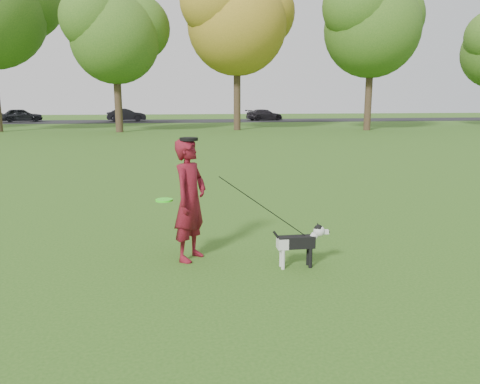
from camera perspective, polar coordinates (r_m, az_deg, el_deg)
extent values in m
plane|color=#285116|center=(6.84, -2.51, -7.54)|extent=(120.00, 120.00, 0.00)
cube|color=black|center=(46.49, -7.66, 8.57)|extent=(120.00, 7.00, 0.02)
imported|color=#550C10|center=(6.44, -6.11, -0.98)|extent=(0.67, 0.74, 1.69)
cube|color=black|center=(6.26, 6.86, -6.08)|extent=(0.49, 0.15, 0.16)
cube|color=silver|center=(6.22, 5.20, -6.25)|extent=(0.14, 0.15, 0.14)
cylinder|color=silver|center=(6.23, 5.28, -8.19)|extent=(0.05, 0.05, 0.27)
cylinder|color=silver|center=(6.33, 5.05, -7.87)|extent=(0.05, 0.05, 0.27)
cylinder|color=black|center=(6.33, 8.58, -7.97)|extent=(0.05, 0.05, 0.27)
cylinder|color=black|center=(6.42, 8.31, -7.66)|extent=(0.05, 0.05, 0.27)
cylinder|color=silver|center=(6.31, 8.81, -5.62)|extent=(0.16, 0.10, 0.17)
sphere|color=silver|center=(6.31, 9.61, -4.72)|extent=(0.15, 0.15, 0.15)
sphere|color=black|center=(6.29, 9.54, -4.45)|extent=(0.12, 0.12, 0.12)
cube|color=silver|center=(6.33, 10.30, -4.80)|extent=(0.10, 0.06, 0.05)
sphere|color=black|center=(6.35, 10.76, -4.77)|extent=(0.03, 0.03, 0.03)
cone|color=black|center=(6.25, 9.67, -4.16)|extent=(0.05, 0.05, 0.06)
cone|color=black|center=(6.32, 9.45, -3.97)|extent=(0.05, 0.05, 0.06)
cylinder|color=black|center=(6.19, 4.76, -5.70)|extent=(0.17, 0.03, 0.22)
cylinder|color=black|center=(6.29, 8.38, -5.57)|extent=(0.11, 0.11, 0.02)
imported|color=black|center=(48.44, -25.11, 8.47)|extent=(3.95, 2.62, 1.25)
imported|color=black|center=(46.65, -13.69, 9.12)|extent=(3.80, 1.74, 1.21)
imported|color=black|center=(47.39, 3.02, 9.38)|extent=(4.01, 2.43, 1.09)
cylinder|color=#38F91F|center=(6.30, -9.23, -0.98)|extent=(0.23, 0.23, 0.02)
cylinder|color=black|center=(6.32, -6.27, 6.43)|extent=(0.25, 0.25, 0.04)
cylinder|color=#38281C|center=(32.11, -14.64, 10.82)|extent=(0.48, 0.48, 4.20)
sphere|color=#426B1E|center=(32.39, -15.04, 18.51)|extent=(5.60, 5.60, 5.60)
cylinder|color=#38281C|center=(33.26, -0.36, 11.91)|extent=(0.48, 0.48, 5.04)
sphere|color=#A58426|center=(33.72, -0.37, 20.80)|extent=(6.72, 6.72, 6.72)
cylinder|color=#38281C|center=(34.27, 15.39, 11.33)|extent=(0.48, 0.48, 4.83)
sphere|color=#426B1E|center=(34.66, 15.85, 19.59)|extent=(6.44, 6.44, 6.44)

